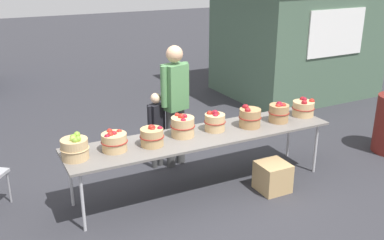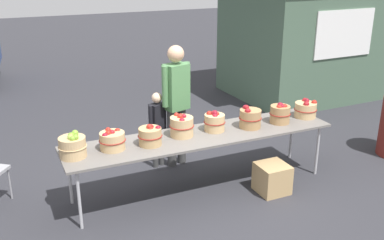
% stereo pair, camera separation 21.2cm
% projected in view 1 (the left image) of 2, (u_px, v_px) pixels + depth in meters
% --- Properties ---
extents(ground_plane, '(40.00, 40.00, 0.00)m').
position_uv_depth(ground_plane, '(202.00, 187.00, 5.88)').
color(ground_plane, '#2D2D33').
extents(market_table, '(3.50, 0.76, 0.75)m').
position_uv_depth(market_table, '(203.00, 137.00, 5.64)').
color(market_table, slate).
rests_on(market_table, ground).
extents(apple_basket_green_0, '(0.32, 0.32, 0.30)m').
position_uv_depth(apple_basket_green_0, '(75.00, 148.00, 4.90)').
color(apple_basket_green_0, tan).
rests_on(apple_basket_green_0, market_table).
extents(apple_basket_red_0, '(0.31, 0.31, 0.24)m').
position_uv_depth(apple_basket_red_0, '(114.00, 141.00, 5.13)').
color(apple_basket_red_0, tan).
rests_on(apple_basket_red_0, market_table).
extents(apple_basket_red_1, '(0.29, 0.29, 0.26)m').
position_uv_depth(apple_basket_red_1, '(152.00, 136.00, 5.27)').
color(apple_basket_red_1, tan).
rests_on(apple_basket_red_1, market_table).
extents(apple_basket_red_2, '(0.31, 0.31, 0.29)m').
position_uv_depth(apple_basket_red_2, '(183.00, 126.00, 5.54)').
color(apple_basket_red_2, tan).
rests_on(apple_basket_red_2, market_table).
extents(apple_basket_red_3, '(0.28, 0.28, 0.28)m').
position_uv_depth(apple_basket_red_3, '(215.00, 121.00, 5.73)').
color(apple_basket_red_3, tan).
rests_on(apple_basket_red_3, market_table).
extents(apple_basket_red_4, '(0.30, 0.30, 0.30)m').
position_uv_depth(apple_basket_red_4, '(250.00, 117.00, 5.85)').
color(apple_basket_red_4, '#A87F51').
rests_on(apple_basket_red_4, market_table).
extents(apple_basket_red_5, '(0.29, 0.29, 0.29)m').
position_uv_depth(apple_basket_red_5, '(279.00, 112.00, 6.03)').
color(apple_basket_red_5, '#A87F51').
rests_on(apple_basket_red_5, market_table).
extents(apple_basket_red_6, '(0.32, 0.32, 0.26)m').
position_uv_depth(apple_basket_red_6, '(303.00, 108.00, 6.27)').
color(apple_basket_red_6, tan).
rests_on(apple_basket_red_6, market_table).
extents(vendor_adult, '(0.45, 0.31, 1.75)m').
position_uv_depth(vendor_adult, '(175.00, 97.00, 6.19)').
color(vendor_adult, '#3F3F3F').
rests_on(vendor_adult, ground).
extents(child_customer, '(0.28, 0.21, 1.11)m').
position_uv_depth(child_customer, '(156.00, 124.00, 6.26)').
color(child_customer, '#3F3F3F').
rests_on(child_customer, ground).
extents(food_kiosk, '(3.58, 3.00, 2.74)m').
position_uv_depth(food_kiosk, '(297.00, 30.00, 9.64)').
color(food_kiosk, '#47604C').
rests_on(food_kiosk, ground).
extents(produce_crate, '(0.38, 0.38, 0.38)m').
position_uv_depth(produce_crate, '(273.00, 177.00, 5.75)').
color(produce_crate, tan).
rests_on(produce_crate, ground).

